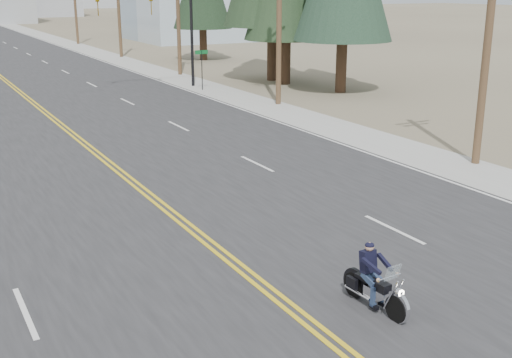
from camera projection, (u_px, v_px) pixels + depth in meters
The scene contains 6 objects.
ground_plane at pixel (330, 341), 12.44m from camera, with size 400.00×400.00×0.00m, color #776D56.
sidewalk_right at pixel (70, 44), 76.48m from camera, with size 3.00×200.00×0.01m, color #A5A5A0.
traffic_mast_right at pixel (163, 13), 42.02m from camera, with size 7.10×0.26×7.00m.
street_sign at pixel (202, 63), 42.08m from camera, with size 0.90×0.06×2.62m.
utility_pole_a at pixel (491, 12), 23.28m from camera, with size 2.20×0.30×11.00m.
motorcyclist at pixel (376, 278), 13.50m from camera, with size 0.79×1.84×1.44m, color black, non-canonical shape.
Camera 1 is at (-6.58, -8.95, 6.60)m, focal length 45.00 mm.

